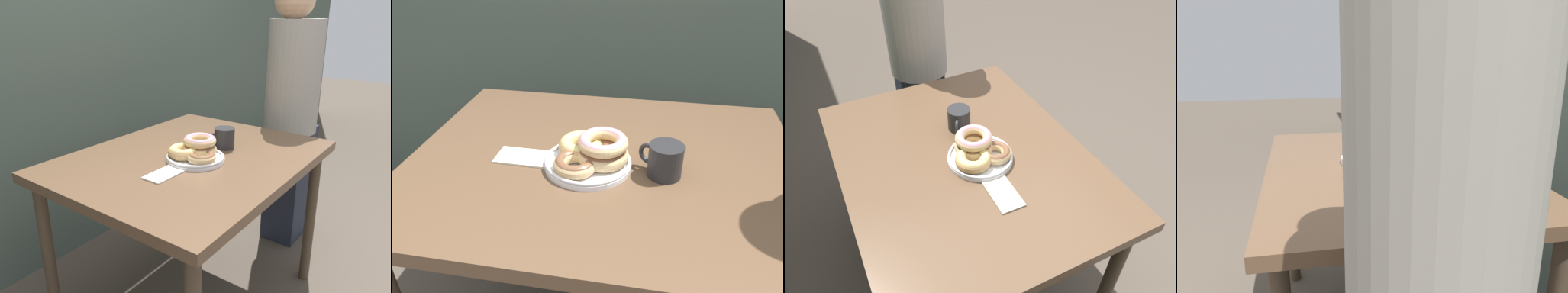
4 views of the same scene
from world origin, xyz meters
The scene contains 4 objects.
dining_table centered at (0.00, 0.30, 0.66)m, with size 1.08×0.85×0.74m.
donut_plate centered at (-0.03, 0.26, 0.78)m, with size 0.25×0.24×0.09m.
coffee_mug centered at (0.16, 0.25, 0.79)m, with size 0.12×0.09×0.09m.
napkin centered at (-0.22, 0.26, 0.74)m, with size 0.15×0.09×0.01m.
Camera 2 is at (0.11, -0.59, 1.30)m, focal length 35.00 mm.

